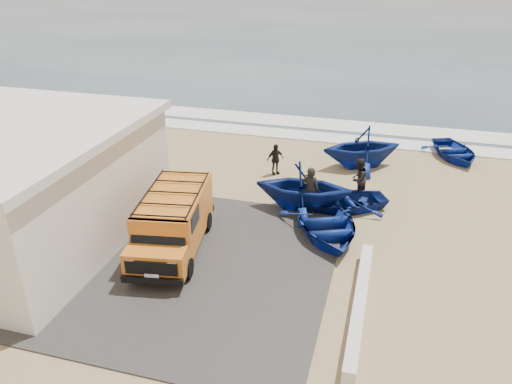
# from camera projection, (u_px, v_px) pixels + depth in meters

# --- Properties ---
(ground) EXTENTS (160.00, 160.00, 0.00)m
(ground) POSITION_uv_depth(u_px,v_px,m) (230.00, 238.00, 18.56)
(ground) COLOR tan
(slab) EXTENTS (12.00, 10.00, 0.05)m
(slab) POSITION_uv_depth(u_px,v_px,m) (157.00, 258.00, 17.31)
(slab) COLOR #3E3C39
(slab) RESTS_ON ground
(ocean) EXTENTS (180.00, 88.00, 0.01)m
(ocean) POSITION_uv_depth(u_px,v_px,m) (361.00, 31.00, 67.10)
(ocean) COLOR #385166
(ocean) RESTS_ON ground
(surf_line) EXTENTS (180.00, 1.60, 0.06)m
(surf_line) POSITION_uv_depth(u_px,v_px,m) (295.00, 135.00, 28.95)
(surf_line) COLOR white
(surf_line) RESTS_ON ground
(surf_wash) EXTENTS (180.00, 2.20, 0.04)m
(surf_wash) POSITION_uv_depth(u_px,v_px,m) (303.00, 122.00, 31.12)
(surf_wash) COLOR white
(surf_wash) RESTS_ON ground
(building) EXTENTS (8.40, 9.40, 4.30)m
(building) POSITION_uv_depth(u_px,v_px,m) (11.00, 184.00, 17.72)
(building) COLOR white
(building) RESTS_ON ground
(parapet) EXTENTS (0.35, 6.00, 0.55)m
(parapet) POSITION_uv_depth(u_px,v_px,m) (359.00, 305.00, 14.62)
(parapet) COLOR silver
(parapet) RESTS_ON ground
(van) EXTENTS (2.73, 5.25, 2.14)m
(van) POSITION_uv_depth(u_px,v_px,m) (173.00, 220.00, 17.44)
(van) COLOR orange
(van) RESTS_ON ground
(boat_near_left) EXTENTS (4.60, 5.26, 0.91)m
(boat_near_left) POSITION_uv_depth(u_px,v_px,m) (326.00, 223.00, 18.68)
(boat_near_left) COLOR navy
(boat_near_left) RESTS_ON ground
(boat_near_right) EXTENTS (4.28, 3.84, 0.73)m
(boat_near_right) POSITION_uv_depth(u_px,v_px,m) (344.00, 201.00, 20.53)
(boat_near_right) COLOR navy
(boat_near_right) RESTS_ON ground
(boat_mid_left) EXTENTS (4.09, 3.59, 2.06)m
(boat_mid_left) POSITION_uv_depth(u_px,v_px,m) (304.00, 186.00, 20.23)
(boat_mid_left) COLOR navy
(boat_mid_left) RESTS_ON ground
(boat_far_left) EXTENTS (5.04, 4.82, 2.07)m
(boat_far_left) POSITION_uv_depth(u_px,v_px,m) (362.00, 147.00, 24.33)
(boat_far_left) COLOR navy
(boat_far_left) RESTS_ON ground
(boat_far_right) EXTENTS (3.70, 4.29, 0.75)m
(boat_far_right) POSITION_uv_depth(u_px,v_px,m) (454.00, 151.00, 25.61)
(boat_far_right) COLOR navy
(boat_far_right) RESTS_ON ground
(fisherman_front) EXTENTS (0.78, 0.55, 2.02)m
(fisherman_front) POSITION_uv_depth(u_px,v_px,m) (310.00, 191.00, 19.92)
(fisherman_front) COLOR black
(fisherman_front) RESTS_ON ground
(fisherman_middle) EXTENTS (0.97, 1.07, 1.81)m
(fisherman_middle) POSITION_uv_depth(u_px,v_px,m) (358.00, 179.00, 21.22)
(fisherman_middle) COLOR black
(fisherman_middle) RESTS_ON ground
(fisherman_back) EXTENTS (0.90, 0.87, 1.51)m
(fisherman_back) POSITION_uv_depth(u_px,v_px,m) (275.00, 159.00, 23.61)
(fisherman_back) COLOR black
(fisherman_back) RESTS_ON ground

